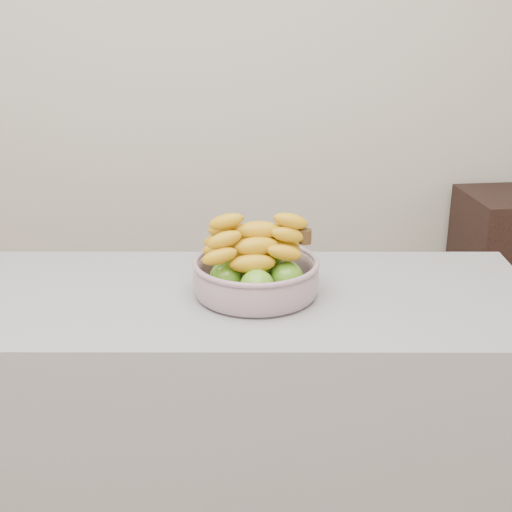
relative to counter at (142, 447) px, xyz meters
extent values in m
cube|color=beige|center=(0.00, 1.35, 0.90)|extent=(4.00, 0.05, 2.70)
cube|color=#94949C|center=(0.00, 0.00, 0.00)|extent=(2.00, 0.60, 0.90)
cylinder|color=#A7B7C9|center=(0.31, 0.00, 0.46)|extent=(0.26, 0.26, 0.01)
torus|color=#A7B7C9|center=(0.31, 0.00, 0.53)|extent=(0.31, 0.31, 0.01)
sphere|color=#5C9319|center=(0.31, -0.08, 0.50)|extent=(0.08, 0.08, 0.08)
sphere|color=#5C9319|center=(0.38, -0.02, 0.50)|extent=(0.08, 0.08, 0.08)
sphere|color=#5C9319|center=(0.35, 0.06, 0.50)|extent=(0.08, 0.08, 0.08)
sphere|color=#5C9319|center=(0.26, 0.06, 0.50)|extent=(0.08, 0.08, 0.08)
sphere|color=#5C9319|center=(0.23, -0.03, 0.50)|extent=(0.08, 0.08, 0.08)
ellipsoid|color=gold|center=(0.30, -0.05, 0.55)|extent=(0.20, 0.07, 0.04)
ellipsoid|color=gold|center=(0.30, 0.00, 0.55)|extent=(0.20, 0.05, 0.04)
ellipsoid|color=gold|center=(0.29, 0.05, 0.55)|extent=(0.20, 0.06, 0.04)
ellipsoid|color=gold|center=(0.31, -0.03, 0.58)|extent=(0.20, 0.09, 0.04)
ellipsoid|color=gold|center=(0.31, 0.03, 0.58)|extent=(0.20, 0.08, 0.04)
ellipsoid|color=gold|center=(0.31, 0.00, 0.62)|extent=(0.20, 0.05, 0.04)
cylinder|color=#3E2A14|center=(0.42, 0.00, 0.60)|extent=(0.03, 0.03, 0.03)
camera|label=1|loc=(0.31, -1.61, 1.16)|focal=50.00mm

